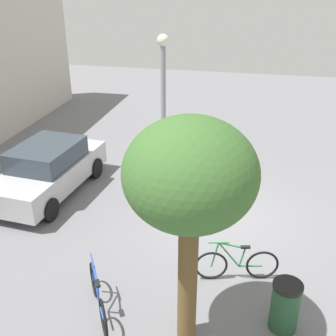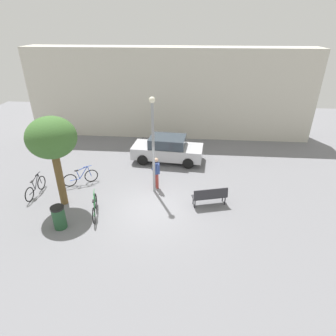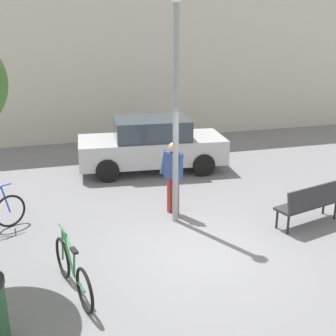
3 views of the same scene
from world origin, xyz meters
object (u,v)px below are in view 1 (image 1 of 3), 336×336
bicycle_green (236,264)px  plaza_tree (190,178)px  person_by_lamppost (150,179)px  bicycle_blue (98,296)px  park_bench (213,158)px  lamppost (163,115)px  parked_car_silver (49,169)px  trash_bin (285,306)px

bicycle_green → plaza_tree: bearing=156.2°
person_by_lamppost → bicycle_blue: size_ratio=1.06×
park_bench → lamppost: bearing=159.7°
park_bench → bicycle_green: size_ratio=0.94×
lamppost → plaza_tree: 4.35m
bicycle_green → parked_car_silver: bearing=64.7°
parked_car_silver → bicycle_blue: bearing=-143.3°
bicycle_blue → parked_car_silver: parked_car_silver is taller
plaza_tree → trash_bin: plaza_tree is taller
person_by_lamppost → bicycle_green: 3.56m
park_bench → parked_car_silver: size_ratio=0.39×
park_bench → bicycle_green: bearing=-167.2°
person_by_lamppost → bicycle_green: bearing=-133.5°
trash_bin → plaza_tree: bearing=108.4°
person_by_lamppost → park_bench: 3.02m
parked_car_silver → trash_bin: bearing=-120.1°
trash_bin → bicycle_blue: bearing=96.4°
plaza_tree → trash_bin: size_ratio=4.12×
park_bench → parked_car_silver: parked_car_silver is taller
person_by_lamppost → trash_bin: bearing=-135.7°
park_bench → bicycle_blue: 6.77m
lamppost → bicycle_blue: (-3.92, 0.39, -2.43)m
lamppost → plaza_tree: (-4.10, -1.38, 0.42)m
trash_bin → lamppost: bearing=41.5°
park_bench → parked_car_silver: bearing=117.2°
bicycle_green → trash_bin: bearing=-140.6°
person_by_lamppost → parked_car_silver: size_ratio=0.39×
plaza_tree → park_bench: bearing=3.2°
parked_car_silver → lamppost: bearing=-95.7°
plaza_tree → parked_car_silver: size_ratio=0.97×
bicycle_green → parked_car_silver: parked_car_silver is taller
park_bench → trash_bin: bearing=-161.3°
bicycle_green → bicycle_blue: same height
plaza_tree → parked_car_silver: bearing=48.1°
plaza_tree → bicycle_blue: plaza_tree is taller
lamppost → trash_bin: size_ratio=4.68×
bicycle_green → trash_bin: 1.52m
parked_car_silver → trash_bin: 7.73m
parked_car_silver → trash_bin: parked_car_silver is taller
bicycle_green → trash_bin: (-1.17, -0.96, 0.13)m
lamppost → parked_car_silver: (0.36, 3.57, -2.04)m
person_by_lamppost → trash_bin: 5.04m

